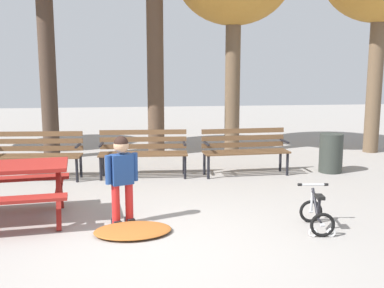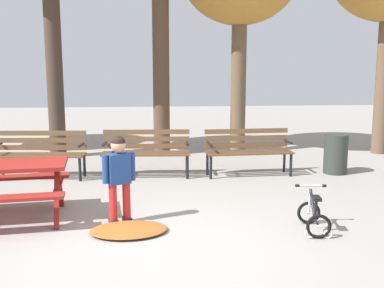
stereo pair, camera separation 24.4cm
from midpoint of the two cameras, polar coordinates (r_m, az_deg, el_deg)
name	(u,v)px [view 2 (the right image)]	position (r m, az deg, el deg)	size (l,w,h in m)	color
ground	(147,249)	(5.31, -4.19, -12.79)	(36.00, 36.00, 0.00)	gray
park_bench_far_left	(41,150)	(8.75, -17.38, -0.75)	(1.63, 0.58, 0.85)	brown
park_bench_left	(146,149)	(8.52, -4.85, -0.61)	(1.62, 0.54, 0.85)	brown
park_bench_right	(248,148)	(8.69, 7.72, -0.47)	(1.62, 0.54, 0.85)	brown
child_standing	(119,172)	(5.99, -7.84, -3.40)	(0.41, 0.25, 1.15)	red
kids_bicycle	(314,215)	(5.99, 15.93, -8.48)	(0.41, 0.59, 0.54)	black
leaf_pile	(129,230)	(5.81, -6.59, -10.45)	(0.95, 0.67, 0.07)	#9E5623
trash_bin	(336,154)	(9.19, 18.02, -1.17)	(0.44, 0.44, 0.74)	#2D332D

